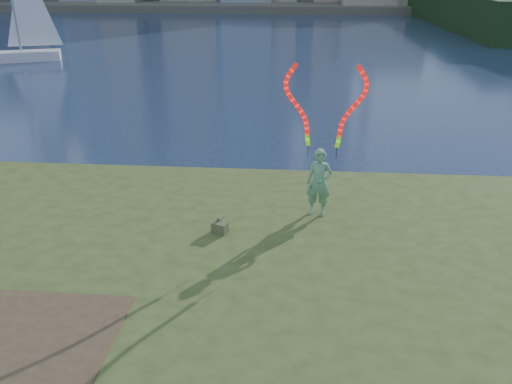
{
  "coord_description": "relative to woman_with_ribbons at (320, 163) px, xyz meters",
  "views": [
    {
      "loc": [
        2.35,
        -9.44,
        6.59
      ],
      "look_at": [
        1.51,
        1.0,
        1.9
      ],
      "focal_mm": 35.0,
      "sensor_mm": 36.0,
      "label": 1
    }
  ],
  "objects": [
    {
      "name": "woman_with_ribbons",
      "position": [
        0.0,
        0.0,
        0.0
      ],
      "size": [
        2.09,
        0.51,
        4.12
      ],
      "rotation": [
        0.0,
        0.0,
        -0.13
      ],
      "color": "#0F6621",
      "rests_on": "grassy_knoll"
    },
    {
      "name": "sailboat",
      "position": [
        -21.85,
        26.8,
        -0.63
      ],
      "size": [
        5.92,
        3.71,
        9.08
      ],
      "rotation": [
        0.0,
        0.0,
        0.37
      ],
      "color": "silver",
      "rests_on": "ground"
    },
    {
      "name": "ground",
      "position": [
        -3.02,
        -2.22,
        -2.2
      ],
      "size": [
        320.0,
        320.0,
        0.0
      ],
      "primitive_type": "plane",
      "color": "#1B2944",
      "rests_on": "ground"
    },
    {
      "name": "far_shore",
      "position": [
        -3.02,
        92.78,
        -1.6
      ],
      "size": [
        320.0,
        40.0,
        1.2
      ],
      "primitive_type": "cube",
      "color": "#4A4536",
      "rests_on": "ground"
    },
    {
      "name": "dirt_patch",
      "position": [
        -5.22,
        -5.42,
        -1.39
      ],
      "size": [
        3.2,
        3.0,
        0.02
      ],
      "primitive_type": "cube",
      "color": "#47331E",
      "rests_on": "grassy_knoll"
    },
    {
      "name": "canvas_bag",
      "position": [
        -2.37,
        -1.2,
        -1.25
      ],
      "size": [
        0.43,
        0.48,
        0.35
      ],
      "rotation": [
        0.0,
        0.0,
        -0.38
      ],
      "color": "#484C2B",
      "rests_on": "grassy_knoll"
    },
    {
      "name": "grassy_knoll",
      "position": [
        -3.02,
        -4.51,
        -1.86
      ],
      "size": [
        20.0,
        18.0,
        0.8
      ],
      "color": "#384819",
      "rests_on": "ground"
    }
  ]
}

